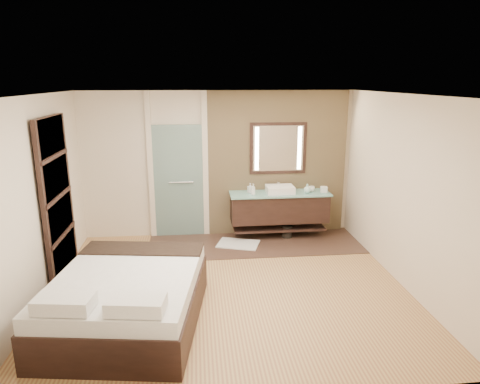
{
  "coord_description": "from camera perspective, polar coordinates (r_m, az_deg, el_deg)",
  "views": [
    {
      "loc": [
        -0.43,
        -5.58,
        2.9
      ],
      "look_at": [
        0.22,
        0.6,
        1.25
      ],
      "focal_mm": 32.0,
      "sensor_mm": 36.0,
      "label": 1
    }
  ],
  "objects": [
    {
      "name": "floor",
      "position": [
        6.3,
        -1.5,
        -12.52
      ],
      "size": [
        5.0,
        5.0,
        0.0
      ],
      "primitive_type": "plane",
      "color": "#915B3C",
      "rests_on": "ground"
    },
    {
      "name": "tile_strip",
      "position": [
        7.8,
        1.98,
        -6.88
      ],
      "size": [
        3.8,
        1.3,
        0.01
      ],
      "primitive_type": "cube",
      "color": "#3D2921",
      "rests_on": "floor"
    },
    {
      "name": "stone_wall",
      "position": [
        8.08,
        4.98,
        3.78
      ],
      "size": [
        2.6,
        0.08,
        2.7
      ],
      "primitive_type": "cube",
      "color": "tan",
      "rests_on": "floor"
    },
    {
      "name": "vanity",
      "position": [
        7.99,
        5.26,
        -2.05
      ],
      "size": [
        1.85,
        0.55,
        0.88
      ],
      "color": "black",
      "rests_on": "stone_wall"
    },
    {
      "name": "mirror_unit",
      "position": [
        7.98,
        5.11,
        5.82
      ],
      "size": [
        1.06,
        0.04,
        0.96
      ],
      "color": "black",
      "rests_on": "stone_wall"
    },
    {
      "name": "frosted_door",
      "position": [
        7.98,
        -8.2,
        2.02
      ],
      "size": [
        1.1,
        0.12,
        2.7
      ],
      "color": "#9FC9C1",
      "rests_on": "floor"
    },
    {
      "name": "shoji_partition",
      "position": [
        6.71,
        -23.15,
        -0.92
      ],
      "size": [
        0.06,
        1.2,
        2.4
      ],
      "color": "black",
      "rests_on": "floor"
    },
    {
      "name": "bed",
      "position": [
        5.48,
        -14.78,
        -13.57
      ],
      "size": [
        1.95,
        2.3,
        0.8
      ],
      "rotation": [
        0.0,
        0.0,
        -0.15
      ],
      "color": "black",
      "rests_on": "floor"
    },
    {
      "name": "bath_mat",
      "position": [
        7.75,
        -0.25,
        -6.94
      ],
      "size": [
        0.84,
        0.7,
        0.02
      ],
      "primitive_type": "cube",
      "rotation": [
        0.0,
        0.0,
        -0.32
      ],
      "color": "silver",
      "rests_on": "floor"
    },
    {
      "name": "waste_bin",
      "position": [
        8.1,
        6.28,
        -5.27
      ],
      "size": [
        0.24,
        0.24,
        0.24
      ],
      "primitive_type": "cylinder",
      "rotation": [
        0.0,
        0.0,
        0.3
      ],
      "color": "black",
      "rests_on": "floor"
    },
    {
      "name": "tissue_box",
      "position": [
        8.05,
        11.11,
        0.33
      ],
      "size": [
        0.14,
        0.14,
        0.1
      ],
      "primitive_type": "cube",
      "rotation": [
        0.0,
        0.0,
        -0.19
      ],
      "color": "silver",
      "rests_on": "vanity"
    },
    {
      "name": "soap_bottle_a",
      "position": [
        7.71,
        1.77,
        0.36
      ],
      "size": [
        0.1,
        0.1,
        0.2
      ],
      "primitive_type": "imported",
      "rotation": [
        0.0,
        0.0,
        0.35
      ],
      "color": "silver",
      "rests_on": "vanity"
    },
    {
      "name": "soap_bottle_b",
      "position": [
        7.86,
        1.36,
        0.55
      ],
      "size": [
        0.1,
        0.1,
        0.18
      ],
      "primitive_type": "imported",
      "rotation": [
        0.0,
        0.0,
        0.33
      ],
      "color": "#B2B2B2",
      "rests_on": "vanity"
    },
    {
      "name": "soap_bottle_c",
      "position": [
        7.93,
        8.95,
        0.47
      ],
      "size": [
        0.17,
        0.17,
        0.17
      ],
      "primitive_type": "imported",
      "rotation": [
        0.0,
        0.0,
        -0.43
      ],
      "color": "#ACD8D2",
      "rests_on": "vanity"
    },
    {
      "name": "cup",
      "position": [
        8.06,
        9.5,
        0.41
      ],
      "size": [
        0.13,
        0.13,
        0.09
      ],
      "primitive_type": "imported",
      "rotation": [
        0.0,
        0.0,
        -0.12
      ],
      "color": "white",
      "rests_on": "vanity"
    }
  ]
}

